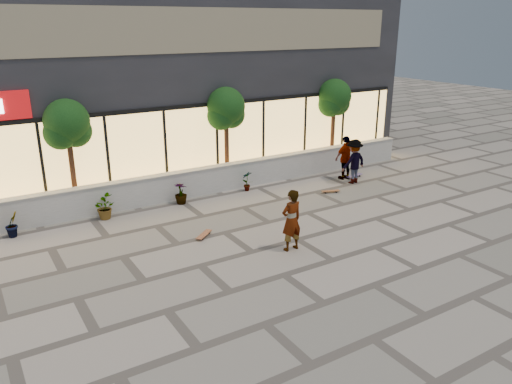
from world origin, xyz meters
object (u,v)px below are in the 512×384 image
skater_center (291,220)px  skateboard_right_near (331,191)px  skateboard_center (204,234)px  skateboard_right_far (354,176)px  tree_east (334,100)px  tree_midwest (67,127)px  skater_right_far (354,161)px  skater_right_near (346,158)px  tree_mideast (226,111)px

skater_center → skateboard_right_near: skater_center is taller
skateboard_center → skateboard_right_far: skateboard_right_far is taller
tree_east → skateboard_right_near: bearing=-130.0°
tree_east → skateboard_right_far: bearing=-103.3°
tree_east → skater_center: 9.76m
tree_midwest → tree_east: (11.50, 0.00, 0.00)m
skater_right_far → skateboard_center: bearing=8.3°
skater_center → skater_right_near: bearing=-146.9°
skater_center → skater_right_far: bearing=-150.3°
tree_east → skater_right_far: bearing=-111.9°
tree_mideast → skater_right_far: bearing=-30.9°
skater_right_near → skateboard_center: 8.09m
skater_right_near → tree_mideast: bearing=-24.6°
skateboard_center → skateboard_right_far: size_ratio=0.84×
skater_right_near → skateboard_right_near: 2.17m
tree_east → skater_center: size_ratio=2.13×
tree_midwest → skater_right_near: bearing=-11.2°
tree_east → skateboard_right_far: (-0.51, -2.16, -2.90)m
skateboard_right_far → skateboard_center: bearing=-174.1°
skateboard_right_near → skateboard_right_far: skateboard_right_far is taller
tree_mideast → skateboard_center: bearing=-126.2°
tree_east → skateboard_right_far: size_ratio=4.43×
skater_right_far → tree_east: bearing=-116.4°
tree_east → skater_right_near: 3.10m
skateboard_right_near → skateboard_center: bearing=-149.6°
skateboard_right_near → skater_right_near: bearing=52.3°
tree_mideast → skateboard_right_near: tree_mideast is taller
skater_right_near → skateboard_right_far: (0.49, -0.07, -0.84)m
tree_midwest → skateboard_center: (2.79, -4.38, -2.91)m
skateboard_right_far → skater_right_near: bearing=162.8°
skater_right_far → skater_right_near: bearing=-101.1°
tree_mideast → skateboard_center: size_ratio=5.31×
tree_mideast → skateboard_right_far: 6.16m
tree_east → skateboard_center: (-8.71, -4.38, -2.91)m
tree_midwest → skateboard_center: 5.95m
skater_right_far → skateboard_center: skater_right_far is taller
tree_mideast → tree_midwest: bearing=180.0°
skater_center → skateboard_right_near: size_ratio=2.49×
skater_right_far → skater_center: bearing=28.9°
skater_center → skateboard_right_near: bearing=-145.6°
skateboard_right_far → skater_center: bearing=-155.1°
tree_midwest → skater_right_far: bearing=-14.2°
tree_midwest → skateboard_right_near: (8.83, -3.18, -2.91)m
skateboard_center → skateboard_right_near: size_ratio=1.00×
skateboard_center → tree_midwest: bearing=83.8°
skateboard_right_far → skateboard_right_near: bearing=-163.9°
tree_mideast → skateboard_right_far: tree_mideast is taller
skater_right_far → skateboard_right_far: bearing=-142.9°
skateboard_center → skateboard_right_far: 8.49m
skater_right_near → skateboard_right_far: size_ratio=2.09×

